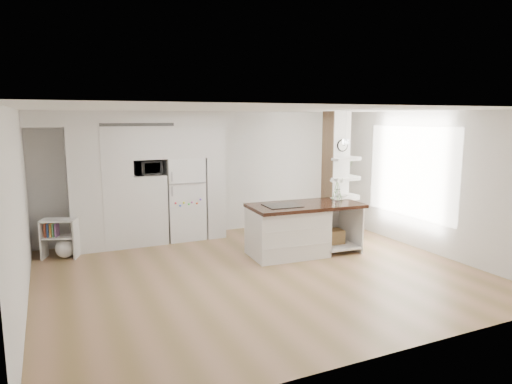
# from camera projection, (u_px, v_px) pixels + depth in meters

# --- Properties ---
(floor) EXTENTS (7.00, 6.00, 0.01)m
(floor) POSITION_uv_depth(u_px,v_px,m) (260.00, 273.00, 7.64)
(floor) COLOR #A47A59
(floor) RESTS_ON ground
(room) EXTENTS (7.04, 6.04, 2.72)m
(room) POSITION_uv_depth(u_px,v_px,m) (260.00, 163.00, 7.34)
(room) COLOR white
(room) RESTS_ON ground
(cabinet_wall) EXTENTS (4.00, 0.71, 2.70)m
(cabinet_wall) POSITION_uv_depth(u_px,v_px,m) (139.00, 171.00, 9.20)
(cabinet_wall) COLOR white
(cabinet_wall) RESTS_ON floor
(refrigerator) EXTENTS (0.78, 0.69, 1.75)m
(refrigerator) POSITION_uv_depth(u_px,v_px,m) (184.00, 198.00, 9.69)
(refrigerator) COLOR white
(refrigerator) RESTS_ON floor
(column) EXTENTS (0.69, 0.90, 2.70)m
(column) POSITION_uv_depth(u_px,v_px,m) (341.00, 177.00, 9.42)
(column) COLOR silver
(column) RESTS_ON floor
(window) EXTENTS (0.00, 2.40, 2.40)m
(window) POSITION_uv_depth(u_px,v_px,m) (411.00, 172.00, 9.11)
(window) COLOR white
(window) RESTS_ON room
(pendant_light) EXTENTS (0.12, 0.12, 0.10)m
(pendant_light) POSITION_uv_depth(u_px,v_px,m) (342.00, 143.00, 8.14)
(pendant_light) COLOR white
(pendant_light) RESTS_ON room
(kitchen_island) EXTENTS (2.19, 1.14, 1.53)m
(kitchen_island) POSITION_uv_depth(u_px,v_px,m) (293.00, 229.00, 8.59)
(kitchen_island) COLOR white
(kitchen_island) RESTS_ON floor
(bookshelf) EXTENTS (0.70, 0.54, 0.73)m
(bookshelf) POSITION_uv_depth(u_px,v_px,m) (62.00, 241.00, 8.42)
(bookshelf) COLOR white
(bookshelf) RESTS_ON floor
(floor_plant_a) EXTENTS (0.30, 0.27, 0.46)m
(floor_plant_a) POSITION_uv_depth(u_px,v_px,m) (316.00, 226.00, 10.00)
(floor_plant_a) COLOR #478133
(floor_plant_a) RESTS_ON floor
(floor_plant_b) EXTENTS (0.28, 0.28, 0.46)m
(floor_plant_b) POSITION_uv_depth(u_px,v_px,m) (336.00, 218.00, 10.75)
(floor_plant_b) COLOR #478133
(floor_plant_b) RESTS_ON floor
(microwave) EXTENTS (0.54, 0.37, 0.30)m
(microwave) POSITION_uv_depth(u_px,v_px,m) (148.00, 168.00, 9.22)
(microwave) COLOR #2D2D2D
(microwave) RESTS_ON cabinet_wall
(shelf_plant) EXTENTS (0.27, 0.23, 0.30)m
(shelf_plant) POSITION_uv_depth(u_px,v_px,m) (346.00, 168.00, 9.65)
(shelf_plant) COLOR #478133
(shelf_plant) RESTS_ON column
(decor_bowl) EXTENTS (0.22, 0.22, 0.05)m
(decor_bowl) POSITION_uv_depth(u_px,v_px,m) (344.00, 196.00, 9.24)
(decor_bowl) COLOR white
(decor_bowl) RESTS_ON column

